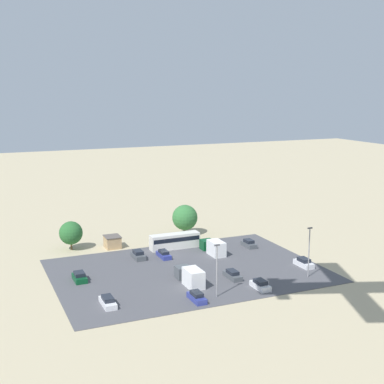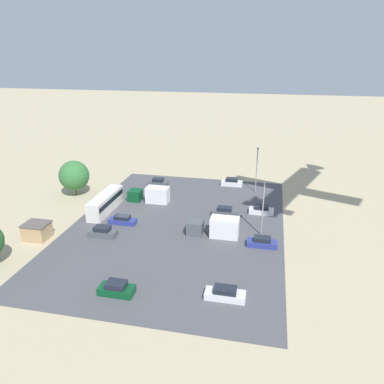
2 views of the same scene
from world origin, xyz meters
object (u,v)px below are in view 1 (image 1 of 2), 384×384
(parked_car_1, at_px, (260,285))
(parked_car_4, at_px, (138,255))
(parked_truck_1, at_px, (214,247))
(parked_car_6, at_px, (233,275))
(parked_car_0, at_px, (197,297))
(parked_car_7, at_px, (80,277))
(parked_car_8, at_px, (108,302))
(shed_building, at_px, (112,242))
(bus, at_px, (175,240))
(parked_car_2, at_px, (304,263))
(parked_car_5, at_px, (249,244))
(parked_truck_0, at_px, (190,276))
(parked_car_3, at_px, (164,254))

(parked_car_1, height_order, parked_car_4, parked_car_4)
(parked_truck_1, bearing_deg, parked_car_6, -102.62)
(parked_car_0, height_order, parked_car_4, parked_car_4)
(parked_car_0, relative_size, parked_car_1, 1.03)
(parked_car_7, relative_size, parked_truck_1, 0.54)
(parked_car_4, distance_m, parked_car_8, 23.48)
(shed_building, bearing_deg, parked_car_8, 73.58)
(bus, distance_m, parked_car_6, 21.18)
(parked_truck_1, bearing_deg, shed_building, 144.80)
(parked_car_2, xyz_separation_m, parked_car_5, (3.22, -15.29, -0.02))
(parked_car_6, bearing_deg, parked_truck_1, 77.38)
(parked_truck_0, bearing_deg, parked_car_2, 0.34)
(bus, height_order, parked_car_3, bus)
(shed_building, height_order, parked_truck_1, parked_truck_1)
(parked_car_1, relative_size, parked_car_8, 0.91)
(shed_building, relative_size, parked_car_7, 0.89)
(shed_building, relative_size, parked_car_3, 0.82)
(parked_car_4, bearing_deg, parked_car_3, -15.01)
(parked_car_3, bearing_deg, parked_car_7, 19.82)
(parked_car_3, bearing_deg, shed_building, -55.04)
(parked_car_4, distance_m, parked_car_6, 21.06)
(parked_car_2, bearing_deg, parked_car_7, -12.74)
(parked_car_1, distance_m, parked_car_4, 27.38)
(parked_car_1, relative_size, parked_car_5, 1.05)
(parked_truck_1, bearing_deg, parked_truck_0, -128.45)
(parked_car_0, relative_size, parked_car_8, 0.93)
(bus, bearing_deg, parked_car_7, -63.05)
(bus, relative_size, parked_car_5, 2.61)
(parked_car_8, bearing_deg, parked_car_0, -15.59)
(bus, height_order, parked_car_2, bus)
(parked_car_8, bearing_deg, parked_truck_1, 33.36)
(bus, bearing_deg, parked_car_4, -68.81)
(parked_car_1, distance_m, parked_car_3, 24.06)
(parked_car_5, relative_size, parked_car_7, 0.96)
(parked_car_2, height_order, parked_car_4, parked_car_4)
(parked_car_6, bearing_deg, parked_car_2, 1.72)
(parked_car_0, bearing_deg, bus, -104.68)
(parked_car_1, bearing_deg, parked_car_6, 107.59)
(shed_building, bearing_deg, parked_car_1, 116.41)
(parked_car_4, height_order, parked_car_6, parked_car_4)
(parked_car_5, bearing_deg, parked_car_8, 27.94)
(bus, distance_m, parked_car_3, 6.59)
(parked_car_1, xyz_separation_m, parked_car_6, (1.97, -6.22, -0.02))
(parked_car_2, relative_size, parked_truck_0, 0.55)
(shed_building, relative_size, parked_car_0, 0.85)
(parked_car_1, relative_size, parked_car_3, 0.94)
(parked_car_5, xyz_separation_m, parked_truck_0, (20.12, 15.43, 0.75))
(parked_car_6, bearing_deg, parked_car_3, 113.32)
(shed_building, distance_m, parked_car_7, 20.26)
(parked_car_5, relative_size, parked_truck_1, 0.52)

